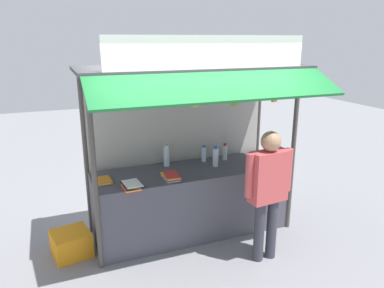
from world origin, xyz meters
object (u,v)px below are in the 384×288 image
Objects in this scene: plastic_crate at (71,243)px; water_bottle_mid_left at (216,157)px; magazine_stack_center at (272,162)px; banana_bunch_inner_right at (274,96)px; water_bottle_front_right at (167,156)px; magazine_stack_right at (131,186)px; water_bottle_front_left at (204,154)px; banana_bunch_inner_left at (194,100)px; water_bottle_far_right at (225,152)px; banana_bunch_rightmost at (234,99)px; magazine_stack_back_right at (103,181)px; magazine_stack_far_left at (171,176)px; vendor_person at (268,185)px.

water_bottle_mid_left is at bearing 0.11° from plastic_crate.
magazine_stack_center is at bearing -19.57° from water_bottle_mid_left.
plastic_crate is (-2.45, 0.50, -1.73)m from banana_bunch_inner_right.
water_bottle_front_right is 0.93× the size of magazine_stack_right.
banana_bunch_inner_right is at bearing -129.08° from magazine_stack_center.
water_bottle_front_right is at bearing 178.37° from water_bottle_front_left.
plastic_crate is (-1.42, 0.50, -1.75)m from banana_bunch_inner_left.
water_bottle_far_right is 1.16m from banana_bunch_rightmost.
magazine_stack_right reaches higher than magazine_stack_back_right.
water_bottle_front_right is 0.93× the size of magazine_stack_far_left.
water_bottle_far_right is at bearing -8.15° from water_bottle_front_left.
magazine_stack_back_right is at bearing 132.12° from magazine_stack_right.
magazine_stack_far_left is at bearing 165.82° from banana_bunch_inner_right.
banana_bunch_inner_left is 1.27m from vendor_person.
magazine_stack_center is (0.73, -0.26, -0.09)m from water_bottle_mid_left.
water_bottle_front_left is 0.15× the size of vendor_person.
magazine_stack_back_right is at bearing -1.38° from plastic_crate.
water_bottle_mid_left is 0.88× the size of magazine_stack_center.
water_bottle_far_right reaches higher than water_bottle_front_left.
banana_bunch_inner_right is 0.97× the size of banana_bunch_rightmost.
water_bottle_front_right is 0.88× the size of magazine_stack_center.
banana_bunch_inner_left reaches higher than water_bottle_mid_left.
plastic_crate is (-2.15, 0.94, -0.80)m from vendor_person.
banana_bunch_inner_right is at bearing -13.61° from magazine_stack_back_right.
banana_bunch_inner_left reaches higher than magazine_stack_back_right.
banana_bunch_rightmost is at bearing -161.70° from magazine_stack_center.
magazine_stack_right is at bearing -165.13° from water_bottle_mid_left.
vendor_person is at bearing -55.52° from water_bottle_front_right.
banana_bunch_rightmost is 2.62m from plastic_crate.
magazine_stack_right is 1.06× the size of banana_bunch_inner_left.
water_bottle_front_right is 0.94× the size of banana_bunch_inner_right.
banana_bunch_rightmost reaches higher than water_bottle_front_right.
water_bottle_far_right is (0.85, -0.06, -0.02)m from water_bottle_front_right.
banana_bunch_inner_right and banana_bunch_inner_left have the same top height.
plastic_crate is (-1.23, 0.19, -0.77)m from magazine_stack_far_left.
vendor_person is (0.73, -0.44, -0.95)m from banana_bunch_inner_left.
water_bottle_mid_left is 1.03× the size of magazine_stack_back_right.
banana_bunch_rightmost is (0.59, -0.76, 0.86)m from water_bottle_front_right.
water_bottle_front_left is 0.77m from magazine_stack_far_left.
banana_bunch_inner_right is at bearing -0.07° from banana_bunch_inner_left.
banana_bunch_inner_left reaches higher than magazine_stack_center.
water_bottle_mid_left is 1.13m from banana_bunch_inner_left.
water_bottle_far_right is 0.56× the size of plastic_crate.
banana_bunch_inner_right is (0.59, -0.75, 0.88)m from water_bottle_front_left.
banana_bunch_rightmost reaches higher than water_bottle_front_left.
vendor_person is (0.82, -1.20, -0.07)m from water_bottle_front_right.
magazine_stack_center is at bearing -43.40° from water_bottle_far_right.
vendor_person reaches higher than water_bottle_front_right.
magazine_stack_far_left is at bearing 134.86° from vendor_person.
water_bottle_far_right is at bearing 7.03° from magazine_stack_back_right.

